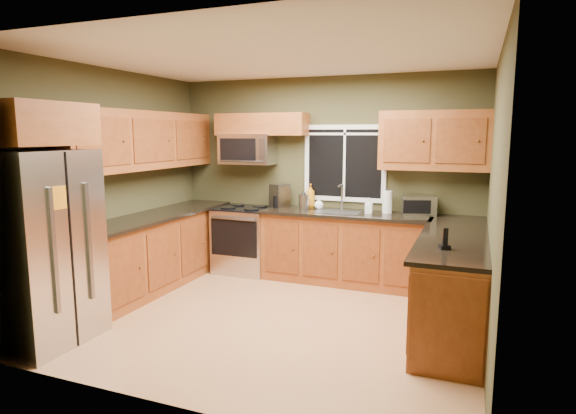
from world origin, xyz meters
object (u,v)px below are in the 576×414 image
Objects in this scene: toaster_oven at (418,205)px; coffee_maker at (279,196)px; microwave at (248,149)px; range at (245,239)px; cordless_phone at (445,243)px; paper_towel_roll at (387,202)px; soap_bottle_a at (310,196)px; soap_bottle_c at (319,203)px; soap_bottle_b at (369,206)px; refrigerator at (42,248)px; kettle at (304,201)px.

coffee_maker is (-1.86, -0.04, 0.03)m from toaster_oven.
microwave is 1.65× the size of toaster_oven.
microwave reaches higher than toaster_oven.
range is 3.25m from cordless_phone.
paper_towel_roll is 0.96× the size of soap_bottle_a.
soap_bottle_b is at bearing -8.55° from soap_bottle_c.
refrigerator is at bearing -112.30° from coffee_maker.
toaster_oven is (3.04, 2.92, 0.16)m from refrigerator.
refrigerator is 2.37× the size of microwave.
microwave is at bearing 90.02° from range.
refrigerator reaches higher than paper_towel_roll.
microwave is 4.01× the size of cordless_phone.
coffee_maker is 1.01× the size of paper_towel_roll.
toaster_oven is at bearing 103.63° from cordless_phone.
refrigerator is 3.72m from soap_bottle_b.
refrigerator is 1.92× the size of range.
microwave is 4.83× the size of soap_bottle_c.
microwave is 2.40× the size of coffee_maker.
range is 0.80m from coffee_maker.
coffee_maker reaches higher than kettle.
refrigerator is 3.91× the size of toaster_oven.
coffee_maker is 0.43m from soap_bottle_a.
toaster_oven is 0.61m from soap_bottle_b.
soap_bottle_b is at bearing -0.33° from kettle.
cordless_phone reaches higher than soap_bottle_c.
toaster_oven reaches higher than soap_bottle_c.
paper_towel_roll is at bearing 28.33° from soap_bottle_b.
cordless_phone is at bearing -76.37° from toaster_oven.
kettle is at bearing 2.60° from range.
refrigerator is 4.21m from toaster_oven.
kettle is 0.21m from soap_bottle_c.
toaster_oven is 1.45m from soap_bottle_a.
cordless_phone is at bearing -30.17° from range.
coffee_maker is 1.67× the size of cordless_phone.
refrigerator reaches higher than soap_bottle_a.
refrigerator is at bearing -103.34° from microwave.
kettle is 0.80× the size of paper_towel_roll.
microwave is at bearing -179.80° from soap_bottle_c.
toaster_oven is 1.45× the size of coffee_maker.
toaster_oven reaches higher than cordless_phone.
soap_bottle_c is 0.83× the size of cordless_phone.
paper_towel_roll is 1.66× the size of cordless_phone.
toaster_oven is 1.48m from kettle.
soap_bottle_c is at bearing 3.41° from coffee_maker.
kettle is at bearing -9.96° from coffee_maker.
kettle reaches higher than soap_bottle_b.
refrigerator is at bearing -117.91° from soap_bottle_a.
soap_bottle_a is at bearing 14.36° from range.
kettle is (0.87, -0.10, -0.67)m from microwave.
refrigerator reaches higher than range.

